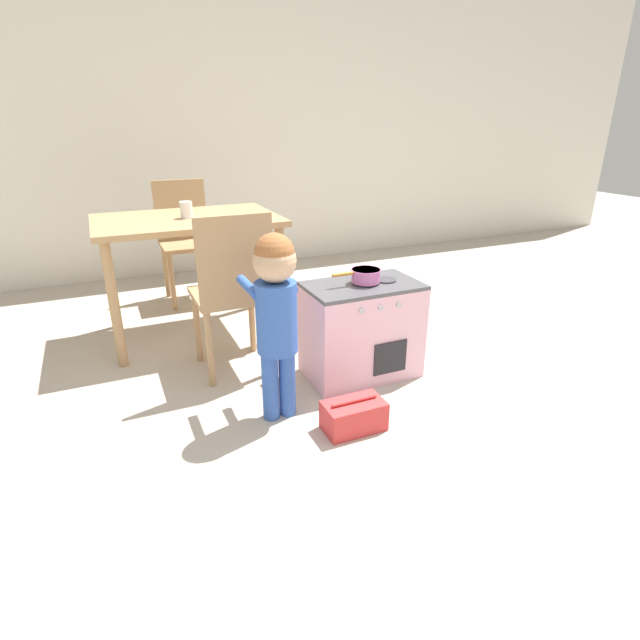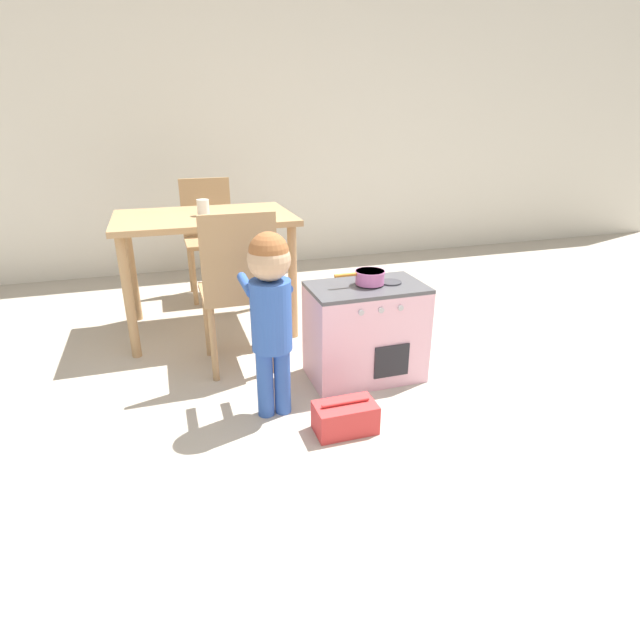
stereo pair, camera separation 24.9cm
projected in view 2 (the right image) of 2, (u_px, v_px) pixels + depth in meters
ground_plane at (394, 468)px, 2.04m from camera, size 16.00×16.00×0.00m
wall_back at (242, 122)px, 4.43m from camera, size 10.00×0.06×2.60m
play_kitchen at (365, 332)px, 2.68m from camera, size 0.60×0.37×0.53m
toy_pot at (369, 276)px, 2.57m from camera, size 0.27×0.15×0.07m
child_figure at (270, 300)px, 2.21m from camera, size 0.21×0.35×0.89m
toy_basket at (345, 417)px, 2.26m from camera, size 0.28×0.16×0.16m
dining_table at (205, 232)px, 3.17m from camera, size 1.10×0.75×0.77m
dining_chair_near at (238, 288)px, 2.68m from camera, size 0.39×0.39×0.90m
dining_chair_far at (210, 234)px, 3.90m from camera, size 0.39×0.39×0.90m
cup_on_table at (203, 208)px, 3.09m from camera, size 0.07×0.07×0.10m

